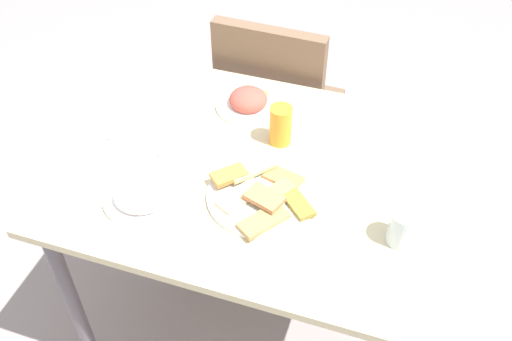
# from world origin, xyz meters

# --- Properties ---
(ground_plane) EXTENTS (6.00, 6.00, 0.00)m
(ground_plane) POSITION_xyz_m (0.00, 0.00, 0.00)
(ground_plane) COLOR gray
(dining_table) EXTENTS (1.03, 0.84, 0.75)m
(dining_table) POSITION_xyz_m (0.00, 0.00, 0.66)
(dining_table) COLOR beige
(dining_table) RESTS_ON ground_plane
(dining_chair) EXTENTS (0.43, 0.44, 0.90)m
(dining_chair) POSITION_xyz_m (-0.10, 0.60, 0.50)
(dining_chair) COLOR brown
(dining_chair) RESTS_ON ground_plane
(pide_platter) EXTENTS (0.31, 0.31, 0.04)m
(pide_platter) POSITION_xyz_m (0.06, -0.11, 0.76)
(pide_platter) COLOR white
(pide_platter) RESTS_ON dining_table
(salad_plate_greens) EXTENTS (0.21, 0.21, 0.06)m
(salad_plate_greens) POSITION_xyz_m (-0.23, -0.21, 0.77)
(salad_plate_greens) COLOR white
(salad_plate_greens) RESTS_ON dining_table
(salad_plate_rice) EXTENTS (0.21, 0.21, 0.07)m
(salad_plate_rice) POSITION_xyz_m (-0.10, 0.26, 0.77)
(salad_plate_rice) COLOR white
(salad_plate_rice) RESTS_ON dining_table
(soda_can) EXTENTS (0.09, 0.09, 0.12)m
(soda_can) POSITION_xyz_m (0.04, 0.13, 0.81)
(soda_can) COLOR orange
(soda_can) RESTS_ON dining_table
(drinking_glass) EXTENTS (0.07, 0.07, 0.10)m
(drinking_glass) POSITION_xyz_m (0.43, -0.14, 0.80)
(drinking_glass) COLOR silver
(drinking_glass) RESTS_ON dining_table
(paper_napkin) EXTENTS (0.18, 0.18, 0.00)m
(paper_napkin) POSITION_xyz_m (-0.36, -0.03, 0.75)
(paper_napkin) COLOR white
(paper_napkin) RESTS_ON dining_table
(fork) EXTENTS (0.18, 0.05, 0.00)m
(fork) POSITION_xyz_m (-0.36, -0.05, 0.75)
(fork) COLOR silver
(fork) RESTS_ON paper_napkin
(spoon) EXTENTS (0.18, 0.03, 0.00)m
(spoon) POSITION_xyz_m (-0.36, -0.01, 0.75)
(spoon) COLOR silver
(spoon) RESTS_ON paper_napkin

